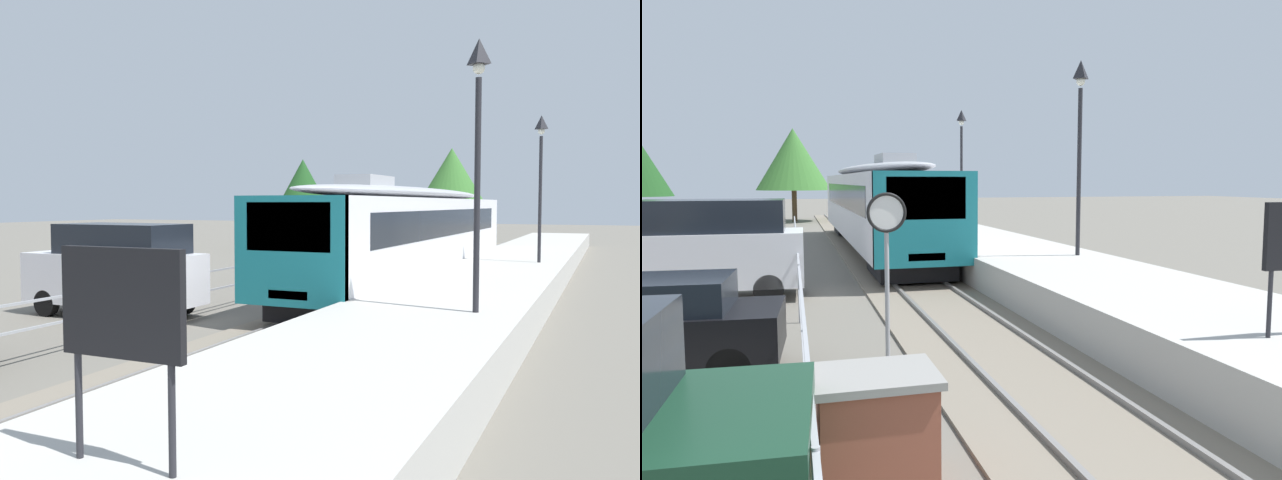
{
  "view_description": "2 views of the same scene",
  "coord_description": "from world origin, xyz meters",
  "views": [
    {
      "loc": [
        6.72,
        1.47,
        3.05
      ],
      "look_at": [
        -1.0,
        18.59,
        2.0
      ],
      "focal_mm": 36.54,
      "sensor_mm": 36.0,
      "label": 1
    },
    {
      "loc": [
        -3.41,
        -0.9,
        2.98
      ],
      "look_at": [
        0.4,
        12.59,
        1.6
      ],
      "focal_mm": 33.88,
      "sensor_mm": 36.0,
      "label": 2
    }
  ],
  "objects": [
    {
      "name": "ground_plane",
      "position": [
        -3.0,
        22.0,
        0.0
      ],
      "size": [
        160.0,
        160.0,
        0.0
      ],
      "primitive_type": "plane",
      "color": "#6B665B"
    },
    {
      "name": "platform_lamp_mid_platform",
      "position": [
        4.28,
        14.39,
        4.62
      ],
      "size": [
        0.34,
        0.34,
        5.35
      ],
      "color": "#232328",
      "rests_on": "station_platform"
    },
    {
      "name": "platform_notice_board",
      "position": [
        3.13,
        5.56,
        2.19
      ],
      "size": [
        1.2,
        0.08,
        1.8
      ],
      "color": "#232328",
      "rests_on": "station_platform"
    },
    {
      "name": "track_rails",
      "position": [
        0.0,
        22.0,
        0.03
      ],
      "size": [
        3.2,
        60.0,
        0.14
      ],
      "color": "slate",
      "rests_on": "ground"
    },
    {
      "name": "carpark_fence",
      "position": [
        -3.3,
        12.0,
        0.91
      ],
      "size": [
        0.06,
        36.06,
        1.25
      ],
      "color": "#9EA0A5",
      "rests_on": "ground"
    },
    {
      "name": "tree_behind_carpark",
      "position": [
        -13.12,
        42.55,
        4.05
      ],
      "size": [
        4.55,
        4.55,
        6.15
      ],
      "color": "brown",
      "rests_on": "ground"
    },
    {
      "name": "tree_behind_station_far",
      "position": [
        -3.22,
        45.04,
        4.53
      ],
      "size": [
        5.35,
        5.35,
        6.78
      ],
      "color": "brown",
      "rests_on": "ground"
    },
    {
      "name": "parked_van_white",
      "position": [
        -5.52,
        15.2,
        1.29
      ],
      "size": [
        4.94,
        2.05,
        2.51
      ],
      "color": "white",
      "rests_on": "ground"
    },
    {
      "name": "platform_lamp_far_end",
      "position": [
        4.28,
        26.43,
        4.62
      ],
      "size": [
        0.34,
        0.34,
        5.35
      ],
      "color": "#232328",
      "rests_on": "station_platform"
    },
    {
      "name": "station_platform",
      "position": [
        3.25,
        22.0,
        0.45
      ],
      "size": [
        3.9,
        60.0,
        0.9
      ],
      "primitive_type": "cube",
      "color": "#B7B5AD",
      "rests_on": "ground"
    },
    {
      "name": "commuter_train",
      "position": [
        0.0,
        24.62,
        2.15
      ],
      "size": [
        2.82,
        20.29,
        3.74
      ],
      "color": "silver",
      "rests_on": "track_rails"
    }
  ]
}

